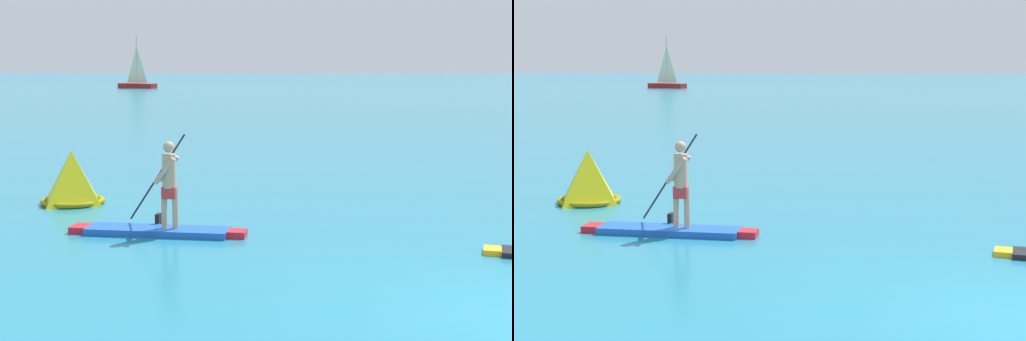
% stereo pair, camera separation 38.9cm
% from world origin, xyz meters
% --- Properties ---
extents(paddleboarder_near_left, '(3.41, 0.91, 1.89)m').
position_xyz_m(paddleboarder_near_left, '(-6.18, 3.67, 0.33)').
color(paddleboarder_near_left, blue).
rests_on(paddleboarder_near_left, ground).
extents(race_marker_buoy, '(1.55, 1.55, 1.23)m').
position_xyz_m(race_marker_buoy, '(-9.12, 6.35, 0.55)').
color(race_marker_buoy, yellow).
rests_on(race_marker_buoy, ground).
extents(sailboat_left_horizon, '(5.41, 2.97, 6.57)m').
position_xyz_m(sailboat_left_horizon, '(-33.38, 81.51, 0.81)').
color(sailboat_left_horizon, '#A51E1E').
rests_on(sailboat_left_horizon, ground).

